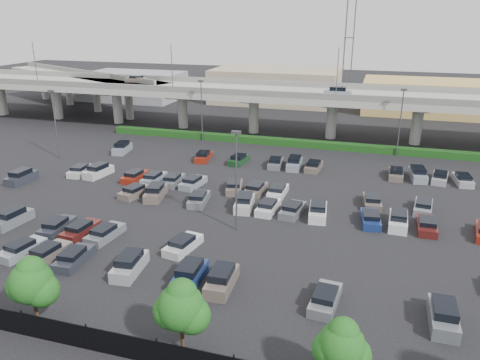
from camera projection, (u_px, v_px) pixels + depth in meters
The scene contains 10 objects.
ground at pixel (256, 201), 54.84m from camera, with size 280.00×280.00×0.00m, color black.
overpass at pixel (303, 97), 81.38m from camera, with size 150.00×13.00×15.80m.
on_ramp at pixel (82, 78), 105.43m from camera, with size 50.93×30.13×8.80m.
hedge at pixel (295, 143), 77.20m from camera, with size 66.00×1.60×1.10m, color #123910.
fence at pixel (142, 350), 29.31m from camera, with size 70.00×0.10×2.00m.
tree_row at pixel (161, 303), 29.55m from camera, with size 65.07×3.66×5.94m.
parked_cars at pixel (248, 210), 50.84m from camera, with size 63.09×36.63×1.67m.
light_poles at pixel (228, 143), 55.65m from camera, with size 66.90×48.38×10.30m.
distant_buildings at pixel (379, 93), 105.96m from camera, with size 138.00×24.00×9.00m.
comm_tower at pixel (350, 35), 115.20m from camera, with size 2.40×2.40×30.00m.
Camera 1 is at (12.74, -49.20, 20.85)m, focal length 35.00 mm.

